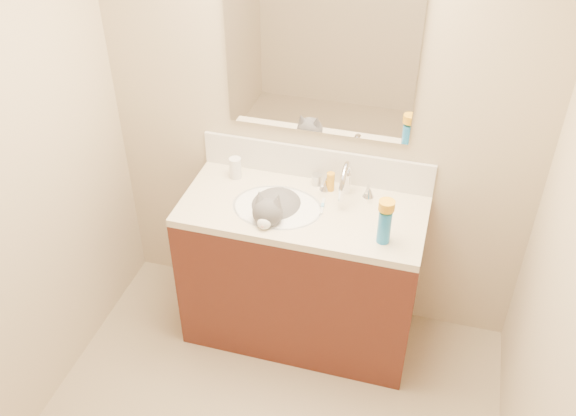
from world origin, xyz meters
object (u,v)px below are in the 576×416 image
Objects in this scene: vanity_cabinet at (301,275)px; pill_bottle at (235,168)px; basin at (277,218)px; spray_can at (384,227)px; cat at (275,212)px; faucet at (346,183)px; silver_jar at (317,180)px; amber_bottle at (331,182)px.

pill_bottle is at bearing 158.18° from vanity_cabinet.
basin is 0.57m from spray_can.
pill_bottle reaches higher than basin.
cat reaches higher than vanity_cabinet.
cat is (-0.31, -0.17, -0.12)m from faucet.
pill_bottle is at bearing -173.44° from silver_jar.
vanity_cabinet is 7.25× the size of spray_can.
silver_jar is 0.59× the size of amber_bottle.
basin is 0.36m from pill_bottle.
cat is 0.35m from pill_bottle.
spray_can is at bearing -41.97° from silver_jar.
faucet is at bearing 29.12° from basin.
faucet reaches higher than silver_jar.
cat is at bearing -35.79° from pill_bottle.
pill_bottle is 0.87m from spray_can.
cat is 3.50× the size of pill_bottle.
vanity_cabinet is at bearing -21.82° from pill_bottle.
spray_can is (0.40, -0.36, 0.05)m from silver_jar.
vanity_cabinet is 2.67× the size of basin.
faucet reaches higher than spray_can.
silver_jar is 0.54m from spray_can.
faucet reaches higher than amber_bottle.
vanity_cabinet is 10.71× the size of pill_bottle.
spray_can is at bearing -12.30° from basin.
basin is 0.29m from silver_jar.
silver_jar reaches higher than vanity_cabinet.
basin is at bearing -165.96° from vanity_cabinet.
silver_jar is (0.14, 0.24, 0.10)m from basin.
basin is at bearing 21.74° from cat.
faucet is at bearing 28.34° from cat.
cat is 0.32m from amber_bottle.
basin is 4.02× the size of pill_bottle.
pill_bottle is 1.90× the size of silver_jar.
silver_jar is (0.42, 0.05, -0.03)m from pill_bottle.
silver_jar is at bearing 84.55° from vanity_cabinet.
spray_can is (0.55, -0.11, 0.12)m from cat.
amber_bottle is (0.23, 0.21, 0.08)m from cat.
vanity_cabinet is at bearing -142.71° from faucet.
faucet reaches higher than pill_bottle.
amber_bottle is (0.10, 0.18, 0.50)m from vanity_cabinet.
amber_bottle reaches higher than silver_jar.
faucet reaches higher than cat.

